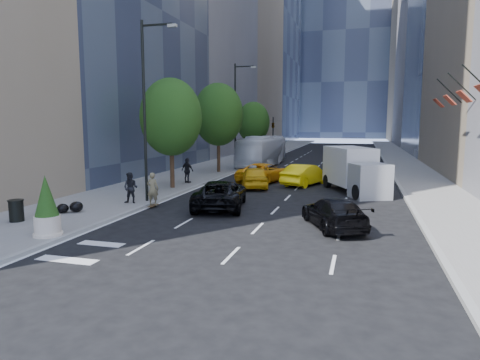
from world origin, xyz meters
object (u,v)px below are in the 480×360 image
(skateboarder, at_px, (153,191))
(black_sedan_mercedes, at_px, (334,213))
(trash_can, at_px, (16,211))
(planter_shrub, at_px, (47,207))
(box_truck, at_px, (354,170))
(black_sedan_lincoln, at_px, (220,194))
(city_bus, at_px, (263,151))

(skateboarder, bearing_deg, black_sedan_mercedes, 166.16)
(trash_can, height_order, planter_shrub, planter_shrub)
(skateboarder, bearing_deg, trash_can, 49.67)
(box_truck, relative_size, trash_can, 6.87)
(black_sedan_lincoln, bearing_deg, trash_can, 27.41)
(trash_can, bearing_deg, box_truck, 42.81)
(black_sedan_mercedes, bearing_deg, city_bus, -93.66)
(black_sedan_lincoln, xyz_separation_m, trash_can, (-7.73, -6.12, -0.13))
(planter_shrub, bearing_deg, box_truck, 52.93)
(black_sedan_lincoln, xyz_separation_m, city_bus, (-2.78, 22.57, 0.85))
(black_sedan_lincoln, distance_m, black_sedan_mercedes, 6.82)
(skateboarder, distance_m, trash_can, 6.71)
(box_truck, bearing_deg, trash_can, -162.17)
(planter_shrub, bearing_deg, skateboarder, 81.65)
(skateboarder, xyz_separation_m, city_bus, (0.82, 23.41, 0.70))
(box_truck, bearing_deg, black_sedan_lincoln, -157.85)
(skateboarder, distance_m, planter_shrub, 7.06)
(skateboarder, distance_m, box_truck, 13.35)
(box_truck, bearing_deg, planter_shrub, -152.05)
(trash_can, bearing_deg, skateboarder, 51.98)
(skateboarder, xyz_separation_m, trash_can, (-4.13, -5.28, -0.28))
(skateboarder, height_order, box_truck, box_truck)
(black_sedan_lincoln, bearing_deg, planter_shrub, 48.44)
(city_bus, bearing_deg, trash_can, -98.52)
(black_sedan_mercedes, bearing_deg, box_truck, -116.93)
(skateboarder, distance_m, black_sedan_lincoln, 3.70)
(box_truck, xyz_separation_m, trash_can, (-14.61, -13.53, -0.88))
(trash_can, bearing_deg, black_sedan_lincoln, 38.36)
(black_sedan_lincoln, height_order, trash_can, black_sedan_lincoln)
(city_bus, height_order, planter_shrub, city_bus)
(black_sedan_lincoln, bearing_deg, skateboarder, 2.15)
(black_sedan_lincoln, relative_size, box_truck, 0.83)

